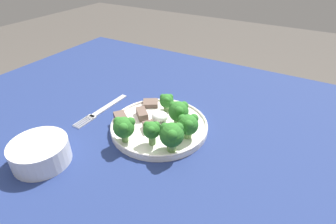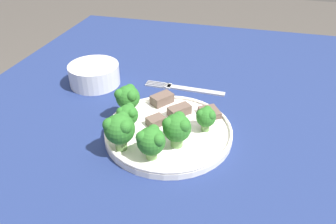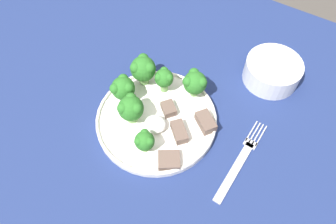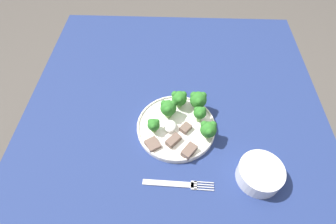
% 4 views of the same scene
% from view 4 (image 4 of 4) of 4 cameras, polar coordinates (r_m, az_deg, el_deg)
% --- Properties ---
extents(ground_plane, '(8.00, 8.00, 0.00)m').
position_cam_4_polar(ground_plane, '(1.44, 0.53, -20.44)').
color(ground_plane, '#4C4742').
extents(table, '(1.24, 0.96, 0.71)m').
position_cam_4_polar(table, '(0.87, 0.84, -8.27)').
color(table, navy).
rests_on(table, ground_plane).
extents(dinner_plate, '(0.24, 0.24, 0.02)m').
position_cam_4_polar(dinner_plate, '(0.79, 1.50, -3.21)').
color(dinner_plate, white).
rests_on(dinner_plate, table).
extents(fork, '(0.03, 0.19, 0.00)m').
position_cam_4_polar(fork, '(0.71, 1.77, -15.43)').
color(fork, '#B2B2B7').
rests_on(fork, table).
extents(cream_bowl, '(0.12, 0.12, 0.05)m').
position_cam_4_polar(cream_bowl, '(0.74, 19.03, -12.61)').
color(cream_bowl, silver).
rests_on(cream_bowl, table).
extents(broccoli_floret_near_rim_left, '(0.05, 0.05, 0.06)m').
position_cam_4_polar(broccoli_floret_near_rim_left, '(0.78, -0.22, 0.91)').
color(broccoli_floret_near_rim_left, '#709E56').
rests_on(broccoli_floret_near_rim_left, dinner_plate).
extents(broccoli_floret_center_left, '(0.05, 0.05, 0.07)m').
position_cam_4_polar(broccoli_floret_center_left, '(0.80, 6.32, 2.68)').
color(broccoli_floret_center_left, '#709E56').
rests_on(broccoli_floret_center_left, dinner_plate).
extents(broccoli_floret_back_left, '(0.04, 0.04, 0.05)m').
position_cam_4_polar(broccoli_floret_back_left, '(0.76, -3.45, -2.78)').
color(broccoli_floret_back_left, '#709E56').
rests_on(broccoli_floret_back_left, dinner_plate).
extents(broccoli_floret_front_left, '(0.05, 0.05, 0.06)m').
position_cam_4_polar(broccoli_floret_front_left, '(0.81, 2.22, 3.02)').
color(broccoli_floret_front_left, '#709E56').
rests_on(broccoli_floret_front_left, dinner_plate).
extents(broccoli_floret_center_back, '(0.05, 0.05, 0.06)m').
position_cam_4_polar(broccoli_floret_center_back, '(0.75, 8.50, -3.74)').
color(broccoli_floret_center_back, '#709E56').
rests_on(broccoli_floret_center_back, dinner_plate).
extents(broccoli_floret_mid_cluster, '(0.04, 0.04, 0.06)m').
position_cam_4_polar(broccoli_floret_mid_cluster, '(0.78, 6.66, -0.19)').
color(broccoli_floret_mid_cluster, '#709E56').
rests_on(broccoli_floret_mid_cluster, dinner_plate).
extents(meat_slice_front_slice, '(0.04, 0.04, 0.02)m').
position_cam_4_polar(meat_slice_front_slice, '(0.78, 3.55, -3.50)').
color(meat_slice_front_slice, brown).
rests_on(meat_slice_front_slice, dinner_plate).
extents(meat_slice_middle_slice, '(0.05, 0.05, 0.02)m').
position_cam_4_polar(meat_slice_middle_slice, '(0.75, 0.70, -6.18)').
color(meat_slice_middle_slice, brown).
rests_on(meat_slice_middle_slice, dinner_plate).
extents(meat_slice_rear_slice, '(0.05, 0.05, 0.02)m').
position_cam_4_polar(meat_slice_rear_slice, '(0.74, 4.30, -8.41)').
color(meat_slice_rear_slice, brown).
rests_on(meat_slice_rear_slice, dinner_plate).
extents(meat_slice_edge_slice, '(0.05, 0.05, 0.01)m').
position_cam_4_polar(meat_slice_edge_slice, '(0.75, -3.66, -7.00)').
color(meat_slice_edge_slice, brown).
rests_on(meat_slice_edge_slice, dinner_plate).
extents(sauce_dollop, '(0.04, 0.04, 0.02)m').
position_cam_4_polar(sauce_dollop, '(0.78, 0.21, -3.12)').
color(sauce_dollop, white).
rests_on(sauce_dollop, dinner_plate).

